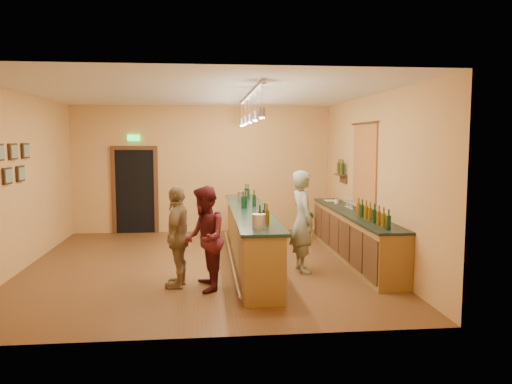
{
  "coord_description": "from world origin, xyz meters",
  "views": [
    {
      "loc": [
        0.07,
        -9.27,
        2.35
      ],
      "look_at": [
        1.03,
        0.2,
        1.35
      ],
      "focal_mm": 35.0,
      "sensor_mm": 36.0,
      "label": 1
    }
  ],
  "objects": [
    {
      "name": "wall_left",
      "position": [
        -3.25,
        0.0,
        1.6
      ],
      "size": [
        0.02,
        7.0,
        3.2
      ],
      "primitive_type": "cube",
      "color": "#D9A451",
      "rests_on": "floor"
    },
    {
      "name": "tasting_bar",
      "position": [
        0.89,
        -0.0,
        0.61
      ],
      "size": [
        0.73,
        5.1,
        1.38
      ],
      "color": "brown",
      "rests_on": "floor"
    },
    {
      "name": "tapestry",
      "position": [
        3.23,
        0.4,
        1.85
      ],
      "size": [
        0.03,
        1.4,
        1.6
      ],
      "primitive_type": "cube",
      "color": "#A23620",
      "rests_on": "wall_right"
    },
    {
      "name": "ceiling",
      "position": [
        0.0,
        0.0,
        3.2
      ],
      "size": [
        6.5,
        7.0,
        0.02
      ],
      "primitive_type": "cube",
      "color": "silver",
      "rests_on": "wall_back"
    },
    {
      "name": "customer_a",
      "position": [
        0.04,
        -1.6,
        0.82
      ],
      "size": [
        0.68,
        0.85,
        1.64
      ],
      "primitive_type": "imported",
      "rotation": [
        0.0,
        0.0,
        -1.49
      ],
      "color": "#59191E",
      "rests_on": "floor"
    },
    {
      "name": "pendant_track",
      "position": [
        0.89,
        -0.0,
        2.98
      ],
      "size": [
        0.11,
        4.6,
        0.5
      ],
      "color": "silver",
      "rests_on": "ceiling"
    },
    {
      "name": "floor",
      "position": [
        0.0,
        0.0,
        0.0
      ],
      "size": [
        7.0,
        7.0,
        0.0
      ],
      "primitive_type": "plane",
      "color": "brown",
      "rests_on": "ground"
    },
    {
      "name": "picture_grid",
      "position": [
        -3.21,
        -0.75,
        1.95
      ],
      "size": [
        0.06,
        2.2,
        0.7
      ],
      "primitive_type": null,
      "color": "#382111",
      "rests_on": "wall_left"
    },
    {
      "name": "customer_b",
      "position": [
        -0.38,
        -1.34,
        0.81
      ],
      "size": [
        0.56,
        1.01,
        1.63
      ],
      "primitive_type": "imported",
      "rotation": [
        0.0,
        0.0,
        -1.75
      ],
      "color": "#997A51",
      "rests_on": "floor"
    },
    {
      "name": "wall_back",
      "position": [
        0.0,
        3.5,
        1.6
      ],
      "size": [
        6.5,
        0.02,
        3.2
      ],
      "primitive_type": "cube",
      "color": "#D9A451",
      "rests_on": "floor"
    },
    {
      "name": "wall_front",
      "position": [
        0.0,
        -3.5,
        1.6
      ],
      "size": [
        6.5,
        0.02,
        3.2
      ],
      "primitive_type": "cube",
      "color": "#D9A451",
      "rests_on": "floor"
    },
    {
      "name": "wall_right",
      "position": [
        3.25,
        0.0,
        1.6
      ],
      "size": [
        0.02,
        7.0,
        3.2
      ],
      "primitive_type": "cube",
      "color": "#D9A451",
      "rests_on": "floor"
    },
    {
      "name": "bartender",
      "position": [
        1.78,
        -0.64,
        0.91
      ],
      "size": [
        0.51,
        0.71,
        1.81
      ],
      "primitive_type": "imported",
      "rotation": [
        0.0,
        0.0,
        1.69
      ],
      "color": "gray",
      "rests_on": "floor"
    },
    {
      "name": "bottle_shelf",
      "position": [
        3.17,
        1.9,
        1.67
      ],
      "size": [
        0.17,
        0.55,
        0.54
      ],
      "color": "#452614",
      "rests_on": "wall_right"
    },
    {
      "name": "doorway",
      "position": [
        -1.7,
        3.47,
        1.13
      ],
      "size": [
        1.15,
        0.09,
        2.48
      ],
      "color": "black",
      "rests_on": "wall_back"
    },
    {
      "name": "back_counter",
      "position": [
        2.97,
        0.18,
        0.49
      ],
      "size": [
        0.6,
        4.55,
        1.27
      ],
      "color": "brown",
      "rests_on": "floor"
    },
    {
      "name": "bar_stool",
      "position": [
        2.44,
        2.2,
        0.47
      ],
      "size": [
        0.3,
        0.3,
        0.62
      ],
      "rotation": [
        0.0,
        0.0,
        0.29
      ],
      "color": "#A16F48",
      "rests_on": "floor"
    }
  ]
}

